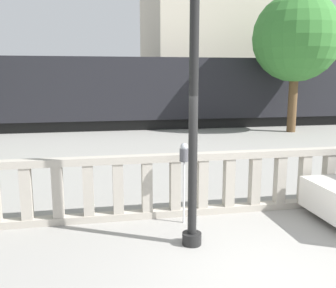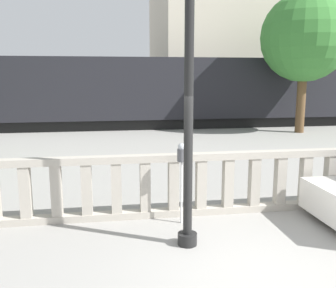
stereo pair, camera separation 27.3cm
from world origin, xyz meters
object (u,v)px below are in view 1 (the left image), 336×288
object	(u,v)px
parking_meter	(184,159)
train_near	(165,91)
lamppost	(194,78)
tree_right	(296,38)

from	to	relation	value
parking_meter	train_near	size ratio (longest dim) A/B	0.06
lamppost	parking_meter	xyz separation A→B (m)	(0.08, 0.94, -1.52)
lamppost	tree_right	bearing A→B (deg)	54.71
train_near	parking_meter	bearing A→B (deg)	-98.97
train_near	tree_right	world-z (taller)	tree_right
parking_meter	train_near	bearing A→B (deg)	81.03
lamppost	tree_right	distance (m)	14.24
parking_meter	lamppost	bearing A→B (deg)	-94.81
parking_meter	train_near	distance (m)	13.84
parking_meter	train_near	world-z (taller)	train_near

